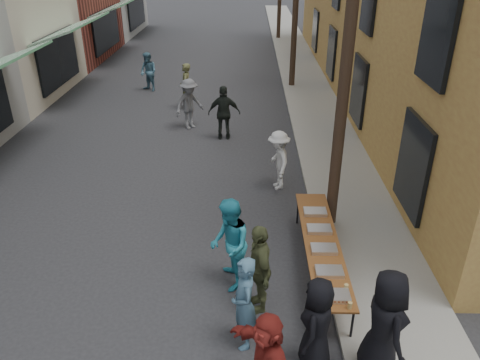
{
  "coord_description": "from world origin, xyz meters",
  "views": [
    {
      "loc": [
        2.31,
        -6.65,
        6.15
      ],
      "look_at": [
        2.12,
        2.79,
        1.3
      ],
      "focal_mm": 35.0,
      "sensor_mm": 36.0,
      "label": 1
    }
  ],
  "objects_px": {
    "utility_pole_near": "(350,34)",
    "catering_tray_sausage": "(335,296)",
    "guest_front_a": "(317,325)",
    "server": "(384,326)",
    "serving_table": "(322,243)",
    "guest_front_c": "(230,245)"
  },
  "relations": [
    {
      "from": "serving_table",
      "to": "guest_front_a",
      "type": "height_order",
      "value": "guest_front_a"
    },
    {
      "from": "guest_front_a",
      "to": "server",
      "type": "xyz_separation_m",
      "value": [
        0.95,
        -0.24,
        0.22
      ]
    },
    {
      "from": "utility_pole_near",
      "to": "server",
      "type": "bearing_deg",
      "value": -89.35
    },
    {
      "from": "utility_pole_near",
      "to": "guest_front_a",
      "type": "relative_size",
      "value": 5.35
    },
    {
      "from": "utility_pole_near",
      "to": "server",
      "type": "distance_m",
      "value": 5.62
    },
    {
      "from": "catering_tray_sausage",
      "to": "guest_front_a",
      "type": "bearing_deg",
      "value": -118.86
    },
    {
      "from": "guest_front_a",
      "to": "utility_pole_near",
      "type": "bearing_deg",
      "value": -169.53
    },
    {
      "from": "utility_pole_near",
      "to": "serving_table",
      "type": "bearing_deg",
      "value": -105.29
    },
    {
      "from": "guest_front_c",
      "to": "server",
      "type": "distance_m",
      "value": 3.24
    },
    {
      "from": "utility_pole_near",
      "to": "server",
      "type": "relative_size",
      "value": 4.68
    },
    {
      "from": "utility_pole_near",
      "to": "catering_tray_sausage",
      "type": "bearing_deg",
      "value": -98.18
    },
    {
      "from": "guest_front_a",
      "to": "guest_front_c",
      "type": "relative_size",
      "value": 0.88
    },
    {
      "from": "utility_pole_near",
      "to": "server",
      "type": "height_order",
      "value": "utility_pole_near"
    },
    {
      "from": "catering_tray_sausage",
      "to": "guest_front_a",
      "type": "xyz_separation_m",
      "value": [
        -0.4,
        -0.73,
        0.05
      ]
    },
    {
      "from": "catering_tray_sausage",
      "to": "serving_table",
      "type": "bearing_deg",
      "value": 90.0
    },
    {
      "from": "guest_front_a",
      "to": "server",
      "type": "height_order",
      "value": "server"
    },
    {
      "from": "utility_pole_near",
      "to": "guest_front_a",
      "type": "bearing_deg",
      "value": -102.08
    },
    {
      "from": "server",
      "to": "catering_tray_sausage",
      "type": "bearing_deg",
      "value": 18.69
    },
    {
      "from": "guest_front_c",
      "to": "serving_table",
      "type": "bearing_deg",
      "value": 93.97
    },
    {
      "from": "guest_front_a",
      "to": "guest_front_c",
      "type": "distance_m",
      "value": 2.42
    },
    {
      "from": "server",
      "to": "guest_front_a",
      "type": "bearing_deg",
      "value": 64.97
    },
    {
      "from": "catering_tray_sausage",
      "to": "guest_front_a",
      "type": "height_order",
      "value": "guest_front_a"
    }
  ]
}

